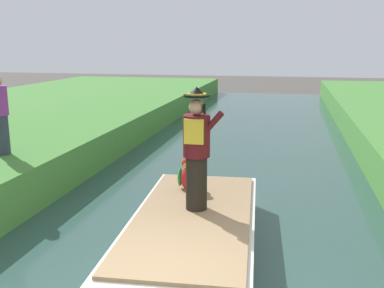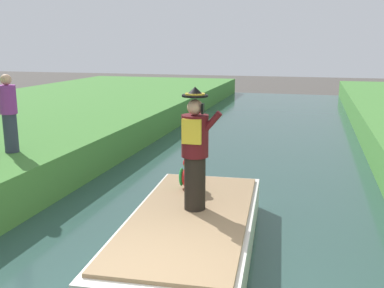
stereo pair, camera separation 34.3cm
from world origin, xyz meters
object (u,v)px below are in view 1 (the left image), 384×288
(boat, at_px, (193,234))
(person_bystander, at_px, (0,115))
(person_pirate, at_px, (197,150))
(parrot_plush, at_px, (188,175))

(boat, xyz_separation_m, person_bystander, (-4.31, 1.73, 1.37))
(person_bystander, bearing_deg, boat, -21.84)
(boat, bearing_deg, person_pirate, 88.38)
(person_pirate, bearing_deg, person_bystander, 177.42)
(boat, height_order, parrot_plush, parrot_plush)
(boat, height_order, person_pirate, person_pirate)
(boat, relative_size, person_pirate, 2.33)
(boat, relative_size, person_bystander, 2.70)
(parrot_plush, bearing_deg, person_pirate, -69.12)
(person_pirate, relative_size, person_bystander, 1.16)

